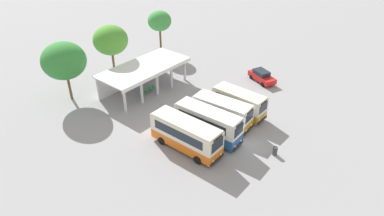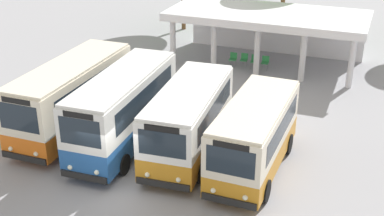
{
  "view_description": "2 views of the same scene",
  "coord_description": "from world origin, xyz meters",
  "views": [
    {
      "loc": [
        -24.98,
        -14.02,
        21.89
      ],
      "look_at": [
        -0.58,
        6.16,
        2.25
      ],
      "focal_mm": 31.36,
      "sensor_mm": 36.0,
      "label": 1
    },
    {
      "loc": [
        9.02,
        -14.88,
        11.4
      ],
      "look_at": [
        1.05,
        5.7,
        1.24
      ],
      "focal_mm": 48.3,
      "sensor_mm": 36.0,
      "label": 2
    }
  ],
  "objects": [
    {
      "name": "litter_bin_apron",
      "position": [
        0.65,
        -3.67,
        0.46
      ],
      "size": [
        0.49,
        0.49,
        0.9
      ],
      "color": "#3F3F47",
      "rests_on": "ground"
    },
    {
      "name": "roadside_tree_behind_canopy",
      "position": [
        1.67,
        22.51,
        5.64
      ],
      "size": [
        4.78,
        4.78,
        7.69
      ],
      "color": "brown",
      "rests_on": "ground"
    },
    {
      "name": "waiting_chair_end_by_column",
      "position": [
        0.18,
        15.22,
        0.52
      ],
      "size": [
        0.46,
        0.46,
        0.86
      ],
      "color": "slate",
      "rests_on": "ground"
    },
    {
      "name": "waiting_chair_middle_seat",
      "position": [
        1.56,
        15.3,
        0.52
      ],
      "size": [
        0.46,
        0.46,
        0.86
      ],
      "color": "slate",
      "rests_on": "ground"
    },
    {
      "name": "city_bus_middle_cream",
      "position": [
        1.7,
        3.65,
        1.72
      ],
      "size": [
        2.79,
        7.02,
        3.1
      ],
      "color": "black",
      "rests_on": "ground"
    },
    {
      "name": "ground_plane",
      "position": [
        0.0,
        0.0,
        0.0
      ],
      "size": [
        180.0,
        180.0,
        0.0
      ],
      "primitive_type": "plane",
      "color": "#939399"
    },
    {
      "name": "city_bus_second_in_row",
      "position": [
        -1.3,
        3.38,
        1.87
      ],
      "size": [
        2.48,
        7.67,
        3.4
      ],
      "color": "black",
      "rests_on": "ground"
    },
    {
      "name": "roadside_tree_east_of_canopy",
      "position": [
        12.53,
        23.79,
        5.45
      ],
      "size": [
        3.8,
        3.8,
        7.09
      ],
      "color": "brown",
      "rests_on": "ground"
    },
    {
      "name": "city_bus_nearest_orange",
      "position": [
        -4.29,
        3.88,
        1.84
      ],
      "size": [
        2.47,
        7.89,
        3.34
      ],
      "color": "black",
      "rests_on": "ground"
    },
    {
      "name": "city_bus_fourth_amber",
      "position": [
        4.69,
        3.32,
        1.68
      ],
      "size": [
        2.39,
        6.56,
        3.03
      ],
      "color": "black",
      "rests_on": "ground"
    },
    {
      "name": "waiting_chair_second_from_end",
      "position": [
        0.87,
        15.34,
        0.52
      ],
      "size": [
        0.46,
        0.46,
        0.86
      ],
      "color": "slate",
      "rests_on": "ground"
    },
    {
      "name": "parked_car_flank",
      "position": [
        14.05,
        5.49,
        0.83
      ],
      "size": [
        3.27,
        4.66,
        1.62
      ],
      "color": "black",
      "rests_on": "ground"
    },
    {
      "name": "terminal_canopy",
      "position": [
        1.97,
        16.99,
        2.61
      ],
      "size": [
        12.31,
        5.65,
        3.4
      ],
      "color": "silver",
      "rests_on": "ground"
    },
    {
      "name": "roadside_tree_west_of_canopy",
      "position": [
        -5.95,
        21.95,
        5.33
      ],
      "size": [
        5.39,
        5.39,
        7.63
      ],
      "color": "brown",
      "rests_on": "ground"
    },
    {
      "name": "waiting_chair_fourth_seat",
      "position": [
        2.25,
        15.31,
        0.52
      ],
      "size": [
        0.46,
        0.46,
        0.86
      ],
      "color": "slate",
      "rests_on": "ground"
    }
  ]
}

